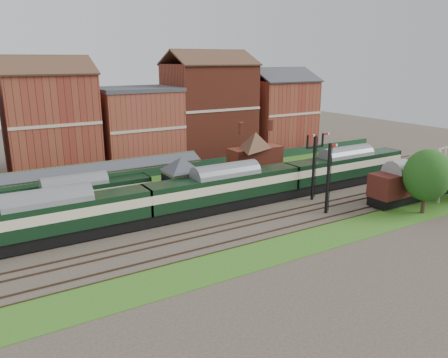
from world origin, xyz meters
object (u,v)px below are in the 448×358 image
signal_box (182,181)px  dmu_train (226,188)px  platform_railcar (76,197)px  goods_van_a (396,185)px  semaphore_bracket (314,163)px

signal_box → dmu_train: size_ratio=0.10×
signal_box → platform_railcar: 11.78m
signal_box → platform_railcar: signal_box is taller
signal_box → goods_van_a: (22.25, -12.25, -0.84)m
dmu_train → signal_box: bearing=140.8°
signal_box → dmu_train: signal_box is taller
dmu_train → goods_van_a: bearing=-26.2°
platform_railcar → semaphore_bracket: bearing=-18.9°
signal_box → semaphore_bracket: (15.04, -5.75, 1.44)m
signal_box → dmu_train: (3.98, -3.25, -0.62)m
signal_box → semaphore_bracket: bearing=-20.9°
signal_box → dmu_train: 5.18m
dmu_train → goods_van_a: size_ratio=8.33×
platform_railcar → dmu_train: bearing=-23.1°
semaphore_bracket → goods_van_a: 9.97m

